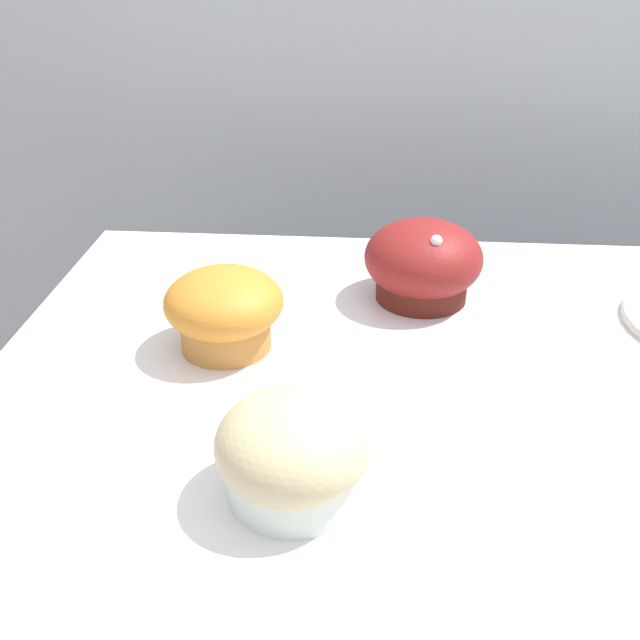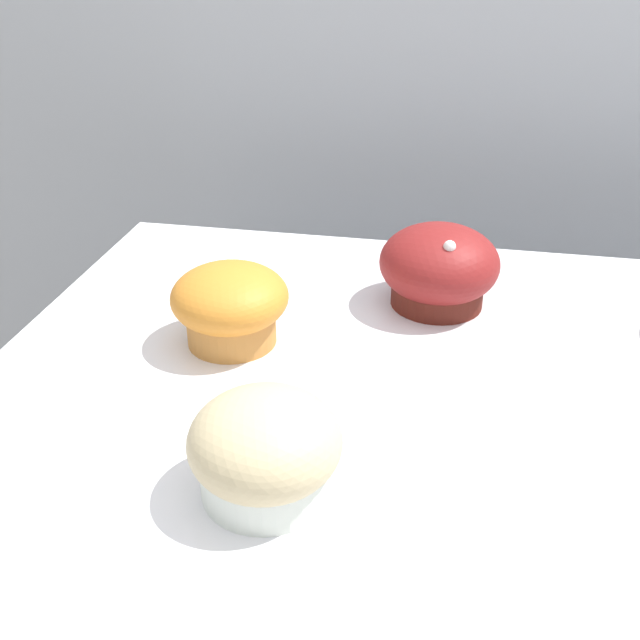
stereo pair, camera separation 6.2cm
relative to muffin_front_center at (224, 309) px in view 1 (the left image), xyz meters
The scene contains 4 objects.
wall_back 0.62m from the muffin_front_center, 60.94° to the left, with size 3.20×0.10×1.80m, color #B2B7BC.
muffin_front_center is the anchor object (origin of this frame).
muffin_back_left 0.21m from the muffin_front_center, 31.69° to the left, with size 0.12×0.12×0.08m.
muffin_back_right 0.20m from the muffin_front_center, 66.59° to the right, with size 0.10×0.10×0.07m.
Camera 1 is at (-0.17, -0.51, 1.25)m, focal length 42.00 mm.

